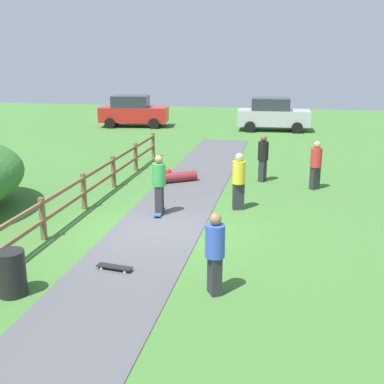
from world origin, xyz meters
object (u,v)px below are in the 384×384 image
object	(u,v)px
skater_riding	(159,182)
bystander_black	(263,156)
parked_car_silver	(273,114)
trash_bin	(11,273)
bystander_yellow	(239,179)
bystander_red	(316,163)
parked_car_red	(133,111)
skater_fallen	(176,177)
bystander_blue	(215,250)
skateboard_loose	(115,267)

from	to	relation	value
skater_riding	bystander_black	xyz separation A→B (m)	(2.68, 4.48, -0.06)
parked_car_silver	bystander_black	bearing A→B (deg)	-89.31
trash_bin	bystander_yellow	size ratio (longest dim) A/B	0.52
trash_bin	bystander_red	bearing A→B (deg)	56.24
parked_car_red	trash_bin	bearing A→B (deg)	-78.35
skater_fallen	bystander_black	size ratio (longest dim) A/B	0.85
bystander_yellow	parked_car_silver	bearing A→B (deg)	88.70
skater_riding	bystander_yellow	size ratio (longest dim) A/B	1.01
bystander_blue	parked_car_red	size ratio (longest dim) A/B	0.38
bystander_yellow	skater_riding	bearing A→B (deg)	-156.10
skater_riding	parked_car_red	bearing A→B (deg)	110.03
bystander_yellow	parked_car_red	size ratio (longest dim) A/B	0.39
trash_bin	skateboard_loose	bearing A→B (deg)	42.16
bystander_yellow	bystander_red	bearing A→B (deg)	50.10
skateboard_loose	bystander_red	bearing A→B (deg)	59.57
skater_fallen	bystander_red	bearing A→B (deg)	-0.11
skater_riding	bystander_red	size ratio (longest dim) A/B	1.04
skater_fallen	skater_riding	bearing A→B (deg)	-84.20
skateboard_loose	bystander_blue	size ratio (longest dim) A/B	0.50
skater_riding	bystander_yellow	bearing A→B (deg)	23.90
bystander_blue	parked_car_silver	world-z (taller)	parked_car_silver
trash_bin	skater_fallen	size ratio (longest dim) A/B	0.63
skateboard_loose	skater_riding	bearing A→B (deg)	90.25
skater_riding	bystander_red	bearing A→B (deg)	39.78
skateboard_loose	bystander_red	xyz separation A→B (m)	(4.48, 7.63, 0.83)
skater_riding	bystander_black	distance (m)	5.22
skater_fallen	parked_car_red	distance (m)	14.17
skater_fallen	bystander_blue	bearing A→B (deg)	-72.06
bystander_black	parked_car_silver	xyz separation A→B (m)	(-0.15, 12.23, 0.03)
skateboard_loose	parked_car_silver	xyz separation A→B (m)	(2.51, 20.60, 0.87)
parked_car_red	skateboard_loose	bearing A→B (deg)	-73.48
skater_riding	skateboard_loose	bearing A→B (deg)	-89.75
bystander_black	skateboard_loose	bearing A→B (deg)	-107.65
skater_fallen	bystander_blue	xyz separation A→B (m)	(2.67, -8.26, 0.71)
skater_fallen	parked_car_red	xyz separation A→B (m)	(-5.71, 12.95, 0.76)
skateboard_loose	bystander_red	distance (m)	8.89
parked_car_silver	parked_car_red	bearing A→B (deg)	-179.97
skater_fallen	bystander_red	xyz separation A→B (m)	(4.88, -0.01, 0.72)
skater_riding	parked_car_silver	bearing A→B (deg)	81.39
bystander_yellow	bystander_red	size ratio (longest dim) A/B	1.03
trash_bin	skater_riding	distance (m)	5.55
trash_bin	bystander_yellow	xyz separation A→B (m)	(3.72, 6.27, 0.50)
bystander_red	bystander_blue	xyz separation A→B (m)	(-2.21, -8.25, -0.01)
skateboard_loose	parked_car_red	distance (m)	21.50
bystander_yellow	parked_car_silver	size ratio (longest dim) A/B	0.40
bystander_black	bystander_blue	world-z (taller)	bystander_black
bystander_black	skater_fallen	bearing A→B (deg)	-166.74
bystander_yellow	bystander_blue	world-z (taller)	bystander_yellow
trash_bin	parked_car_red	distance (m)	22.48
skateboard_loose	parked_car_red	world-z (taller)	parked_car_red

